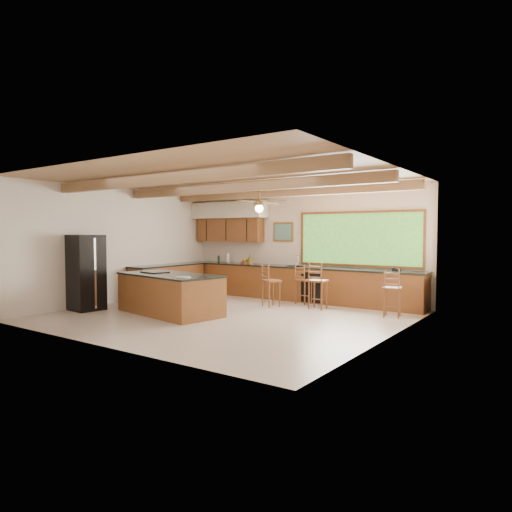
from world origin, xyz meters
The scene contains 9 objects.
ground centered at (0.00, 0.00, 0.00)m, with size 7.20×7.20×0.00m, color #BEAC9D.
room_shell centered at (-0.17, 0.65, 2.21)m, with size 7.27×6.54×3.02m.
counter_run centered at (-0.82, 2.52, 0.46)m, with size 7.12×3.10×1.25m.
island centered at (-1.24, -0.52, 0.45)m, with size 2.76×1.64×0.92m.
refrigerator centered at (-3.22, -1.30, 0.89)m, with size 0.76×0.74×1.78m.
bar_stool_a centered at (0.10, 1.54, 0.64)m, with size 0.51×0.51×1.07m.
bar_stool_b centered at (0.54, 2.40, 0.61)m, with size 0.41×0.41×1.03m.
bar_stool_c centered at (1.21, 1.89, 0.67)m, with size 0.43×0.43×1.13m.
bar_stool_d centered at (3.01, 1.88, 0.63)m, with size 0.44×0.44×1.06m.
Camera 1 is at (6.21, -7.78, 1.84)m, focal length 32.00 mm.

